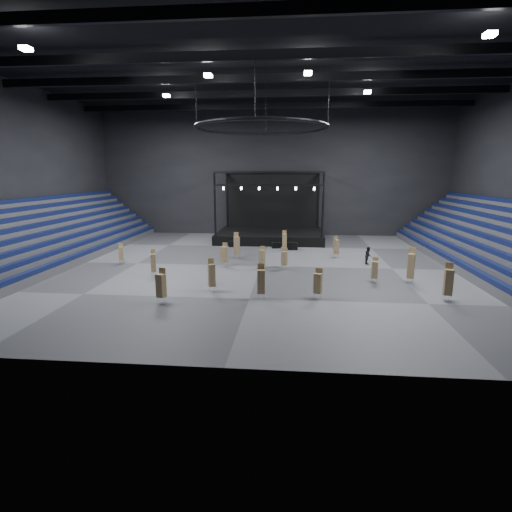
# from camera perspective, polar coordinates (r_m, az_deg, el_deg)

# --- Properties ---
(floor) EXTENTS (50.00, 50.00, 0.00)m
(floor) POSITION_cam_1_polar(r_m,az_deg,el_deg) (39.01, 0.71, -1.43)
(floor) COLOR #555558
(floor) RESTS_ON ground
(ceiling) EXTENTS (50.00, 42.00, 0.20)m
(ceiling) POSITION_cam_1_polar(r_m,az_deg,el_deg) (39.08, 0.78, 25.22)
(ceiling) COLOR black
(ceiling) RESTS_ON wall_back
(wall_back) EXTENTS (50.00, 0.20, 18.00)m
(wall_back) POSITION_cam_1_polar(r_m,az_deg,el_deg) (58.95, 2.41, 11.82)
(wall_back) COLOR black
(wall_back) RESTS_ON ground
(wall_front) EXTENTS (50.00, 0.20, 18.00)m
(wall_front) POSITION_cam_1_polar(r_m,az_deg,el_deg) (17.14, -5.01, 12.15)
(wall_front) COLOR black
(wall_front) RESTS_ON ground
(wall_left) EXTENTS (0.20, 42.00, 18.00)m
(wall_left) POSITION_cam_1_polar(r_m,az_deg,el_deg) (47.12, -31.76, 10.16)
(wall_left) COLOR black
(wall_left) RESTS_ON ground
(bleachers_left) EXTENTS (7.20, 40.00, 6.40)m
(bleachers_left) POSITION_cam_1_polar(r_m,az_deg,el_deg) (46.47, -28.77, 1.42)
(bleachers_left) COLOR #4B4B4D
(bleachers_left) RESTS_ON floor
(bleachers_right) EXTENTS (7.20, 40.00, 6.40)m
(bleachers_right) POSITION_cam_1_polar(r_m,az_deg,el_deg) (43.36, 32.53, 0.38)
(bleachers_right) COLOR #4B4B4D
(bleachers_right) RESTS_ON floor
(stage) EXTENTS (14.00, 10.00, 9.20)m
(stage) POSITION_cam_1_polar(r_m,az_deg,el_deg) (54.69, 2.09, 3.90)
(stage) COLOR black
(stage) RESTS_ON floor
(truss_ring) EXTENTS (12.30, 12.30, 5.15)m
(truss_ring) POSITION_cam_1_polar(r_m,az_deg,el_deg) (38.22, 0.76, 17.92)
(truss_ring) COLOR black
(truss_ring) RESTS_ON ceiling
(roof_girders) EXTENTS (49.00, 30.35, 0.70)m
(roof_girders) POSITION_cam_1_polar(r_m,az_deg,el_deg) (38.90, 0.78, 24.08)
(roof_girders) COLOR black
(roof_girders) RESTS_ON ceiling
(floodlights) EXTENTS (28.60, 16.60, 0.25)m
(floodlights) POSITION_cam_1_polar(r_m,az_deg,el_deg) (34.88, 0.20, 24.52)
(floodlights) COLOR white
(floodlights) RESTS_ON roof_girders
(flight_case_left) EXTENTS (1.15, 0.72, 0.71)m
(flight_case_left) POSITION_cam_1_polar(r_m,az_deg,el_deg) (49.27, -3.30, 1.74)
(flight_case_left) COLOR black
(flight_case_left) RESTS_ON floor
(flight_case_mid) EXTENTS (1.16, 0.74, 0.71)m
(flight_case_mid) POSITION_cam_1_polar(r_m,az_deg,el_deg) (48.35, 2.91, 1.55)
(flight_case_mid) COLOR black
(flight_case_mid) RESTS_ON floor
(flight_case_right) EXTENTS (1.36, 0.75, 0.88)m
(flight_case_right) POSITION_cam_1_polar(r_m,az_deg,el_deg) (47.44, 5.18, 1.42)
(flight_case_right) COLOR black
(flight_case_right) RESTS_ON floor
(chair_stack_0) EXTENTS (0.68, 0.68, 2.98)m
(chair_stack_0) POSITION_cam_1_polar(r_m,az_deg,el_deg) (34.93, 21.28, -1.26)
(chair_stack_0) COLOR silver
(chair_stack_0) RESTS_ON floor
(chair_stack_1) EXTENTS (0.59, 0.59, 2.32)m
(chair_stack_1) POSITION_cam_1_polar(r_m,az_deg,el_deg) (43.53, 11.40, 1.33)
(chair_stack_1) COLOR silver
(chair_stack_1) RESTS_ON floor
(chair_stack_2) EXTENTS (0.51, 0.51, 2.35)m
(chair_stack_2) POSITION_cam_1_polar(r_m,az_deg,el_deg) (36.18, -14.45, -0.90)
(chair_stack_2) COLOR silver
(chair_stack_2) RESTS_ON floor
(chair_stack_3) EXTENTS (0.66, 0.66, 2.24)m
(chair_stack_3) POSITION_cam_1_polar(r_m,az_deg,el_deg) (28.97, 8.85, -3.77)
(chair_stack_3) COLOR silver
(chair_stack_3) RESTS_ON floor
(chair_stack_4) EXTENTS (0.64, 0.64, 2.56)m
(chair_stack_4) POSITION_cam_1_polar(r_m,az_deg,el_deg) (30.58, -6.34, -2.65)
(chair_stack_4) COLOR silver
(chair_stack_4) RESTS_ON floor
(chair_stack_5) EXTENTS (0.71, 0.71, 2.76)m
(chair_stack_5) POSITION_cam_1_polar(r_m,az_deg,el_deg) (42.43, -2.78, 1.59)
(chair_stack_5) COLOR silver
(chair_stack_5) RESTS_ON floor
(chair_stack_6) EXTENTS (0.58, 0.58, 2.60)m
(chair_stack_6) POSITION_cam_1_polar(r_m,az_deg,el_deg) (28.49, 0.73, -3.57)
(chair_stack_6) COLOR silver
(chair_stack_6) RESTS_ON floor
(chair_stack_7) EXTENTS (0.63, 0.63, 2.76)m
(chair_stack_7) POSITION_cam_1_polar(r_m,az_deg,el_deg) (31.14, 25.79, -3.29)
(chair_stack_7) COLOR silver
(chair_stack_7) RESTS_ON floor
(chair_stack_8) EXTENTS (0.55, 0.55, 2.14)m
(chair_stack_8) POSITION_cam_1_polar(r_m,az_deg,el_deg) (37.70, 0.89, -0.12)
(chair_stack_8) COLOR silver
(chair_stack_8) RESTS_ON floor
(chair_stack_9) EXTENTS (0.54, 0.54, 2.39)m
(chair_stack_9) POSITION_cam_1_polar(r_m,az_deg,el_deg) (46.52, 4.09, 2.25)
(chair_stack_9) COLOR silver
(chair_stack_9) RESTS_ON floor
(chair_stack_10) EXTENTS (0.59, 0.59, 2.14)m
(chair_stack_10) POSITION_cam_1_polar(r_m,az_deg,el_deg) (34.21, 16.62, -1.83)
(chair_stack_10) COLOR silver
(chair_stack_10) RESTS_ON floor
(chair_stack_11) EXTENTS (0.67, 0.67, 2.35)m
(chair_stack_11) POSITION_cam_1_polar(r_m,az_deg,el_deg) (38.50, -4.57, 0.26)
(chair_stack_11) COLOR silver
(chair_stack_11) RESTS_ON floor
(chair_stack_12) EXTENTS (0.60, 0.60, 2.01)m
(chair_stack_12) POSITION_cam_1_polar(r_m,az_deg,el_deg) (37.60, 4.07, -0.27)
(chair_stack_12) COLOR silver
(chair_stack_12) RESTS_ON floor
(chair_stack_13) EXTENTS (0.54, 0.54, 2.04)m
(chair_stack_13) POSITION_cam_1_polar(r_m,az_deg,el_deg) (42.04, -18.71, 0.39)
(chair_stack_13) COLOR silver
(chair_stack_13) RESTS_ON floor
(chair_stack_14) EXTENTS (0.68, 0.68, 2.48)m
(chair_stack_14) POSITION_cam_1_polar(r_m,az_deg,el_deg) (28.42, -13.40, -4.03)
(chair_stack_14) COLOR silver
(chair_stack_14) RESTS_ON floor
(man_center) EXTENTS (0.61, 0.42, 1.60)m
(man_center) POSITION_cam_1_polar(r_m,az_deg,el_deg) (32.85, -6.43, -2.57)
(man_center) COLOR black
(man_center) RESTS_ON floor
(crew_member) EXTENTS (0.88, 1.00, 1.73)m
(crew_member) POSITION_cam_1_polar(r_m,az_deg,el_deg) (41.28, 15.76, 0.09)
(crew_member) COLOR black
(crew_member) RESTS_ON floor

